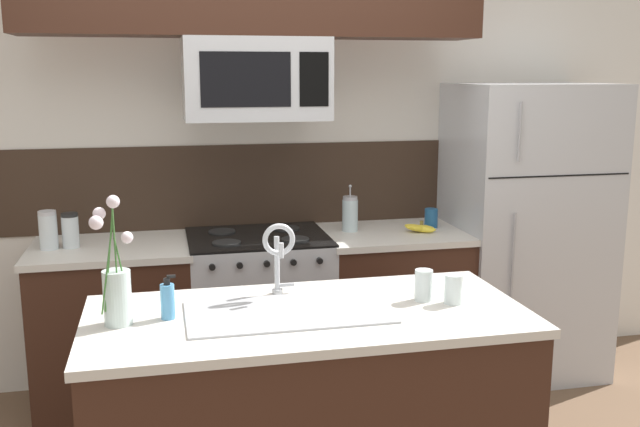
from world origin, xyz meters
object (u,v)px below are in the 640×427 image
(stove_range, at_px, (259,316))
(banana_bunch, at_px, (421,228))
(coffee_tin, at_px, (431,218))
(drinking_glass, at_px, (424,285))
(refrigerator, at_px, (523,231))
(french_press, at_px, (350,214))
(dish_soap_bottle, at_px, (168,301))
(flower_vase, at_px, (116,291))
(sink_faucet, at_px, (279,249))
(spare_glass, at_px, (453,289))
(storage_jar_tall, at_px, (48,230))
(storage_jar_medium, at_px, (70,230))
(microwave, at_px, (256,79))

(stove_range, xyz_separation_m, banana_bunch, (0.92, -0.06, 0.47))
(coffee_tin, xyz_separation_m, drinking_glass, (-0.53, -1.27, 0.01))
(refrigerator, distance_m, coffee_tin, 0.59)
(refrigerator, distance_m, french_press, 1.08)
(dish_soap_bottle, height_order, drinking_glass, dish_soap_bottle)
(stove_range, xyz_separation_m, flower_vase, (-0.67, -1.24, 0.58))
(french_press, height_order, sink_faucet, sink_faucet)
(banana_bunch, distance_m, spare_glass, 1.27)
(drinking_glass, height_order, spare_glass, drinking_glass)
(storage_jar_tall, distance_m, french_press, 1.61)
(refrigerator, relative_size, dish_soap_bottle, 10.52)
(storage_jar_medium, height_order, banana_bunch, storage_jar_medium)
(storage_jar_tall, xyz_separation_m, sink_faucet, (1.02, -1.04, 0.10))
(refrigerator, bearing_deg, spare_glass, -127.77)
(refrigerator, distance_m, storage_jar_medium, 2.57)
(refrigerator, height_order, dish_soap_bottle, refrigerator)
(dish_soap_bottle, bearing_deg, storage_jar_tall, 115.64)
(storage_jar_tall, bearing_deg, stove_range, 0.61)
(french_press, height_order, flower_vase, flower_vase)
(banana_bunch, bearing_deg, sink_faucet, -134.80)
(stove_range, xyz_separation_m, french_press, (0.54, 0.06, 0.55))
(drinking_glass, distance_m, spare_glass, 0.12)
(stove_range, xyz_separation_m, spare_glass, (0.59, -1.28, 0.51))
(storage_jar_medium, bearing_deg, flower_vase, -76.68)
(coffee_tin, xyz_separation_m, sink_faucet, (-1.08, -1.10, 0.14))
(sink_faucet, relative_size, spare_glass, 2.63)
(drinking_glass, bearing_deg, sink_faucet, 162.71)
(french_press, xyz_separation_m, spare_glass, (0.06, -1.34, -0.04))
(banana_bunch, height_order, sink_faucet, sink_faucet)
(spare_glass, bearing_deg, french_press, 92.41)
(microwave, distance_m, banana_bunch, 1.24)
(microwave, distance_m, refrigerator, 1.84)
(storage_jar_medium, relative_size, drinking_glass, 1.45)
(drinking_glass, bearing_deg, banana_bunch, 69.65)
(stove_range, relative_size, banana_bunch, 4.87)
(refrigerator, bearing_deg, drinking_glass, -131.81)
(refrigerator, relative_size, banana_bunch, 9.09)
(flower_vase, bearing_deg, storage_jar_medium, 103.32)
(storage_jar_tall, bearing_deg, storage_jar_medium, 5.66)
(stove_range, distance_m, coffee_tin, 1.14)
(french_press, relative_size, spare_glass, 2.29)
(french_press, xyz_separation_m, coffee_tin, (0.49, -0.01, -0.04))
(refrigerator, relative_size, spare_glass, 14.90)
(french_press, bearing_deg, refrigerator, -2.16)
(dish_soap_bottle, bearing_deg, spare_glass, -3.60)
(microwave, relative_size, storage_jar_tall, 3.73)
(coffee_tin, bearing_deg, french_press, 178.82)
(storage_jar_tall, xyz_separation_m, drinking_glass, (1.57, -1.21, -0.04))
(sink_faucet, bearing_deg, storage_jar_medium, 131.04)
(stove_range, height_order, microwave, microwave)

